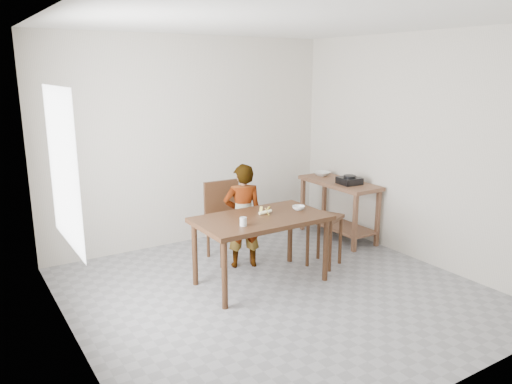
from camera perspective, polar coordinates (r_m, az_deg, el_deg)
floor at (r=5.34m, az=2.34°, el=-11.56°), size 4.00×4.00×0.04m
ceiling at (r=4.85m, az=2.68°, el=19.13°), size 4.00×4.00×0.04m
wall_back at (r=6.65m, az=-7.52°, el=5.76°), size 4.00×0.04×2.70m
wall_front at (r=3.50m, az=21.73°, el=-2.46°), size 4.00×0.04×2.70m
wall_left at (r=4.13m, az=-21.17°, el=0.00°), size 0.04×4.00×2.70m
wall_right at (r=6.28m, az=17.89°, el=4.73°), size 0.04×4.00×2.70m
window_pane at (r=4.31m, az=-21.23°, el=2.57°), size 0.02×1.10×1.30m
dining_table at (r=5.42m, az=0.57°, el=-6.64°), size 1.40×0.80×0.75m
prep_counter at (r=6.94m, az=9.40°, el=-1.99°), size 0.50×1.20×0.80m
child at (r=5.79m, az=-1.51°, el=-2.76°), size 0.52×0.43×1.23m
dining_chair at (r=6.05m, az=-3.09°, el=-3.46°), size 0.48×0.48×0.95m
stool at (r=5.97m, az=7.79°, el=-5.48°), size 0.46×0.46×0.62m
glass_tumbler at (r=4.99m, az=-1.47°, el=-3.40°), size 0.09×0.09×0.09m
small_bowl at (r=5.57m, az=4.88°, el=-1.82°), size 0.15×0.15×0.04m
banana at (r=5.38m, az=1.08°, el=-2.26°), size 0.18×0.14×0.06m
serving_bowl at (r=7.16m, az=7.58°, el=2.09°), size 0.27×0.27×0.06m
gas_burner at (r=6.69m, az=10.62°, el=1.28°), size 0.29×0.29×0.09m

